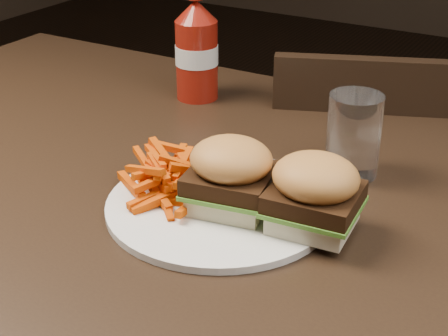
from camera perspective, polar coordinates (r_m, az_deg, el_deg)
The scene contains 8 objects.
dining_table at distance 0.92m, azimuth -5.06°, elevation -1.19°, with size 1.20×0.80×0.04m, color black.
chair_far at distance 1.41m, azimuth 11.58°, elevation -4.88°, with size 0.38×0.38×0.04m, color black.
plate at distance 0.81m, azimuth -0.36°, elevation -3.11°, with size 0.27×0.27×0.01m, color white.
sandwich_half_a at distance 0.79m, azimuth 0.58°, elevation -2.53°, with size 0.08×0.08×0.02m, color beige.
sandwich_half_b at distance 0.76m, azimuth 7.41°, elevation -4.10°, with size 0.08×0.08×0.02m, color beige.
fries_pile at distance 0.82m, azimuth -4.12°, elevation -0.48°, with size 0.11×0.11×0.05m, color #BF5904, non-canonical shape.
ketchup_bottle at distance 1.12m, azimuth -2.27°, elevation 8.75°, with size 0.07×0.07×0.14m, color maroon.
tumbler at distance 0.88m, azimuth 10.72°, elevation 2.69°, with size 0.07×0.07×0.11m, color white.
Camera 1 is at (0.48, -0.65, 1.16)m, focal length 55.00 mm.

